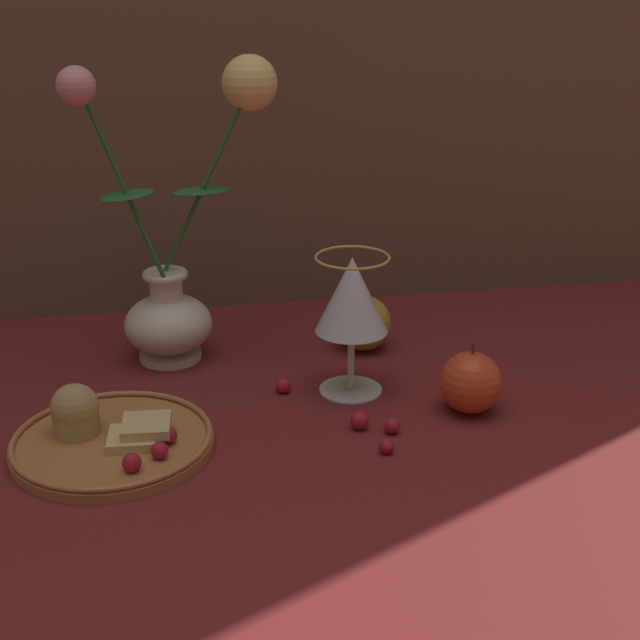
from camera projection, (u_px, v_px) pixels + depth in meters
The scene contains 10 objects.
ground_plane at pixel (285, 399), 0.99m from camera, with size 2.40×2.40×0.00m, color maroon.
vase at pixel (179, 262), 1.05m from camera, with size 0.24×0.11×0.36m.
plate_with_pastries at pixel (107, 435), 0.89m from camera, with size 0.20×0.20×0.06m.
wine_glass at pixel (352, 300), 0.97m from camera, with size 0.08×0.08×0.16m.
apple_beside_vase at pixel (364, 323), 1.11m from camera, with size 0.07×0.07×0.08m.
apple_near_glass at pixel (471, 382), 0.95m from camera, with size 0.07×0.07×0.08m.
berry_near_plate at pixel (392, 426), 0.92m from camera, with size 0.02×0.02×0.02m, color #AD192D.
berry_front_center at pixel (283, 385), 1.00m from camera, with size 0.02×0.02×0.02m, color #AD192D.
berry_by_glass_stem at pixel (360, 420), 0.93m from camera, with size 0.02×0.02×0.02m, color #AD192D.
berry_under_candlestick at pixel (386, 447), 0.88m from camera, with size 0.01×0.01×0.01m, color #AD192D.
Camera 1 is at (-0.12, -0.88, 0.45)m, focal length 50.00 mm.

